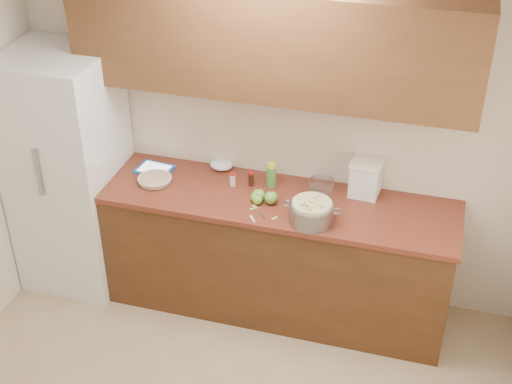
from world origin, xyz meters
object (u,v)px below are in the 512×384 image
(colander, at_px, (311,212))
(flour_canister, at_px, (366,177))
(pie, at_px, (155,180))
(tablet, at_px, (155,169))

(colander, height_order, flour_canister, flour_canister)
(pie, distance_m, tablet, 0.16)
(tablet, bearing_deg, pie, -60.61)
(flour_canister, bearing_deg, tablet, -175.93)
(tablet, bearing_deg, flour_canister, 9.69)
(colander, height_order, tablet, colander)
(flour_canister, bearing_deg, pie, -169.86)
(pie, relative_size, flour_canister, 0.98)
(pie, bearing_deg, flour_canister, 10.14)
(flour_canister, xyz_separation_m, tablet, (-1.49, -0.11, -0.12))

